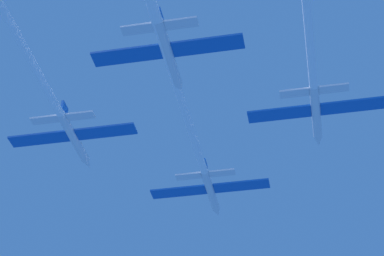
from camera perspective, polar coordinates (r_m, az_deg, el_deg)
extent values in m
cylinder|color=silver|center=(119.74, 1.44, -4.90)|extent=(1.31, 11.88, 1.31)
cone|color=silver|center=(125.93, 1.99, -6.58)|extent=(1.28, 2.61, 1.28)
ellipsoid|color=black|center=(122.24, 1.64, -5.30)|extent=(0.92, 2.38, 0.65)
cube|color=#0F51B2|center=(120.03, -1.05, -4.99)|extent=(9.03, 2.61, 0.29)
cube|color=#0F51B2|center=(118.66, 3.87, -4.51)|extent=(9.03, 2.61, 0.29)
cube|color=#0F51B2|center=(116.62, 1.05, -3.04)|extent=(0.34, 2.14, 1.90)
cube|color=silver|center=(115.95, -0.27, -3.77)|extent=(4.06, 1.57, 0.29)
cube|color=silver|center=(115.21, 2.36, -3.50)|extent=(4.06, 1.57, 0.29)
cylinder|color=white|center=(91.61, -2.23, 6.54)|extent=(1.18, 59.43, 1.18)
cylinder|color=silver|center=(110.56, -9.21, -0.73)|extent=(1.31, 11.88, 1.31)
cone|color=silver|center=(116.17, -8.10, -2.77)|extent=(1.28, 2.61, 1.28)
ellipsoid|color=black|center=(112.87, -8.77, -1.26)|extent=(0.92, 2.38, 0.65)
cube|color=#0F51B2|center=(111.80, -11.81, -0.83)|extent=(9.03, 2.61, 0.29)
cube|color=#0F51B2|center=(108.63, -6.72, -0.27)|extent=(9.03, 2.61, 0.29)
cube|color=#0F51B2|center=(107.93, -9.90, 1.40)|extent=(0.34, 2.14, 1.90)
cube|color=silver|center=(107.68, -11.38, 0.63)|extent=(4.06, 1.57, 0.29)
cube|color=silver|center=(105.98, -8.66, 0.96)|extent=(4.06, 1.57, 0.29)
cylinder|color=silver|center=(105.87, 9.62, 1.21)|extent=(1.31, 11.88, 1.31)
cone|color=silver|center=(111.76, 9.80, -1.01)|extent=(1.28, 2.61, 1.28)
ellipsoid|color=black|center=(108.30, 9.66, 0.62)|extent=(0.92, 2.38, 0.65)
cube|color=#0F51B2|center=(105.42, 6.81, 1.10)|extent=(9.03, 2.61, 0.29)
cube|color=#0F51B2|center=(105.63, 12.39, 1.70)|extent=(9.03, 2.61, 0.29)
cube|color=#0F51B2|center=(103.10, 9.40, 3.49)|extent=(0.34, 2.14, 1.90)
cube|color=silver|center=(101.89, 7.98, 2.72)|extent=(4.06, 1.57, 0.29)
cube|color=silver|center=(102.01, 10.98, 3.04)|extent=(4.06, 1.57, 0.29)
cylinder|color=silver|center=(92.80, -1.86, 5.82)|extent=(1.31, 11.88, 1.31)
cone|color=silver|center=(98.18, -0.98, 3.04)|extent=(1.28, 2.61, 1.28)
ellipsoid|color=black|center=(95.08, -1.53, 5.03)|extent=(0.92, 2.38, 0.65)
cube|color=#0F51B2|center=(93.38, -5.06, 5.65)|extent=(9.03, 2.61, 0.29)
cube|color=#0F51B2|center=(91.64, 1.24, 6.46)|extent=(9.03, 2.61, 0.29)
cube|color=#0F51B2|center=(90.53, -2.48, 8.55)|extent=(0.34, 2.14, 1.90)
cube|color=silver|center=(89.76, -4.23, 7.69)|extent=(4.06, 1.57, 0.29)
cube|color=silver|center=(88.82, -0.83, 8.15)|extent=(4.06, 1.57, 0.29)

